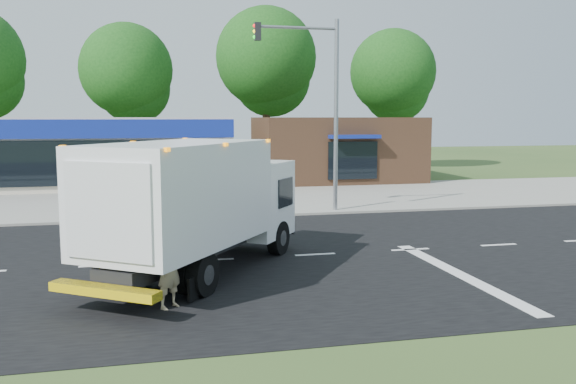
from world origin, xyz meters
The scene contains 11 objects.
ground centered at (0.00, 0.00, 0.00)m, with size 120.00×120.00×0.00m, color #385123.
road_asphalt centered at (0.00, 0.00, 0.00)m, with size 60.00×14.00×0.02m, color black.
sidewalk centered at (0.00, 8.20, 0.06)m, with size 60.00×2.40×0.12m, color gray.
parking_apron centered at (0.00, 14.00, 0.01)m, with size 60.00×9.00×0.02m, color gray.
lane_markings centered at (1.35, -1.35, 0.02)m, with size 55.20×7.00×0.01m.
ems_box_truck centered at (-3.52, -1.52, 1.98)m, with size 6.39×7.71×3.43m.
emergency_worker centered at (-4.33, -4.13, 0.91)m, with size 0.75×0.74×1.85m.
retail_strip_mall centered at (-9.00, 19.93, 2.01)m, with size 18.00×6.20×4.00m.
brown_storefront centered at (7.00, 19.98, 2.00)m, with size 10.00×6.70×4.00m.
traffic_signal_pole centered at (2.35, 7.60, 4.92)m, with size 3.51×0.25×8.00m.
background_trees centered at (-0.85, 28.16, 7.38)m, with size 36.77×7.39×12.10m.
Camera 1 is at (-4.71, -16.84, 4.01)m, focal length 38.00 mm.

